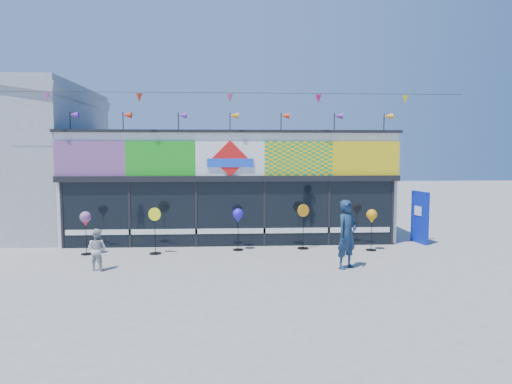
{
  "coord_description": "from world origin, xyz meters",
  "views": [
    {
      "loc": [
        0.03,
        -12.51,
        3.3
      ],
      "look_at": [
        0.82,
        2.0,
        2.05
      ],
      "focal_mm": 32.0,
      "sensor_mm": 36.0,
      "label": 1
    }
  ],
  "objects": [
    {
      "name": "spinner_2",
      "position": [
        0.26,
        2.76,
        1.14
      ],
      "size": [
        0.36,
        0.36,
        1.43
      ],
      "color": "black",
      "rests_on": "ground"
    },
    {
      "name": "spinner_4",
      "position": [
        4.76,
        2.47,
        1.12
      ],
      "size": [
        0.36,
        0.36,
        1.41
      ],
      "color": "black",
      "rests_on": "ground"
    },
    {
      "name": "blue_sign",
      "position": [
        6.92,
        3.65,
        0.95
      ],
      "size": [
        0.3,
        0.96,
        1.9
      ],
      "rotation": [
        0.0,
        0.0,
        0.17
      ],
      "color": "#0B21A9",
      "rests_on": "ground"
    },
    {
      "name": "child",
      "position": [
        -3.75,
        0.34,
        0.59
      ],
      "size": [
        0.65,
        0.5,
        1.18
      ],
      "primitive_type": "imported",
      "rotation": [
        0.0,
        0.0,
        2.81
      ],
      "color": "#B9B9B9",
      "rests_on": "ground"
    },
    {
      "name": "kite_shop",
      "position": [
        0.0,
        5.94,
        2.05
      ],
      "size": [
        16.0,
        5.7,
        5.31
      ],
      "color": "silver",
      "rests_on": "ground"
    },
    {
      "name": "spinner_3",
      "position": [
        2.5,
        2.87,
        0.82
      ],
      "size": [
        0.42,
        0.39,
        1.54
      ],
      "color": "black",
      "rests_on": "ground"
    },
    {
      "name": "spinner_0",
      "position": [
        -4.68,
        2.37,
        1.13
      ],
      "size": [
        0.36,
        0.36,
        1.41
      ],
      "color": "black",
      "rests_on": "ground"
    },
    {
      "name": "spinner_1",
      "position": [
        -2.46,
        2.33,
        0.8
      ],
      "size": [
        0.42,
        0.39,
        1.52
      ],
      "color": "black",
      "rests_on": "ground"
    },
    {
      "name": "ground",
      "position": [
        0.0,
        0.0,
        0.0
      ],
      "size": [
        80.0,
        80.0,
        0.0
      ],
      "primitive_type": "plane",
      "color": "gray",
      "rests_on": "ground"
    },
    {
      "name": "adult_man",
      "position": [
        3.32,
        0.15,
        0.98
      ],
      "size": [
        0.86,
        0.8,
        1.97
      ],
      "primitive_type": "imported",
      "rotation": [
        0.0,
        0.0,
        0.63
      ],
      "color": "#172C48",
      "rests_on": "ground"
    }
  ]
}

